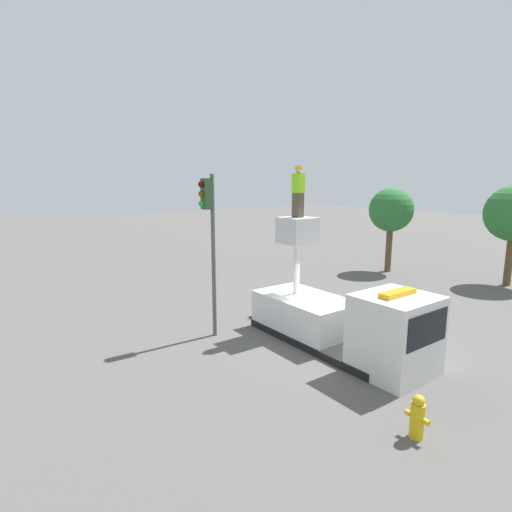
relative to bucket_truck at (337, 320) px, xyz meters
The scene contains 7 objects.
ground_plane 1.09m from the bucket_truck, behind, with size 120.00×120.00×0.00m, color #565451.
bucket_truck is the anchor object (origin of this frame).
worker 4.49m from the bucket_truck, behind, with size 0.40×0.26×1.75m.
traffic_light_pole 5.22m from the bucket_truck, 139.48° to the right, with size 0.34×0.57×5.57m.
fire_hydrant 4.75m from the bucket_truck, 26.76° to the right, with size 0.53×0.29×0.96m.
traffic_cone_rear 3.95m from the bucket_truck, behind, with size 0.42×0.42×0.70m.
tree_right_bg 12.84m from the bucket_truck, 118.63° to the left, with size 2.57×2.57×4.99m.
Camera 1 is at (8.92, -9.31, 5.28)m, focal length 28.00 mm.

